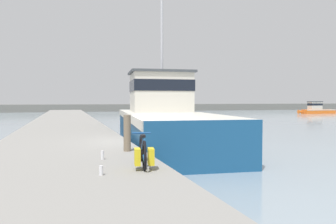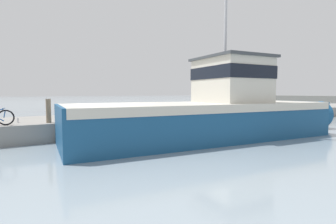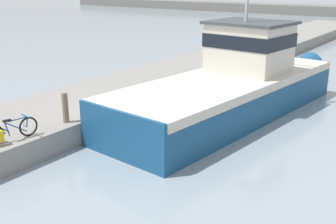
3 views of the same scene
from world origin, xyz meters
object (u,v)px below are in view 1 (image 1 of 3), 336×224
object	(u,v)px
boat_white_moored	(316,109)
mooring_post	(127,133)
bicycle_touring	(143,152)
water_bottle_on_curb	(102,155)
fishing_boat_main	(164,120)
boat_red_outer	(152,109)
water_bottle_by_bike	(101,170)

from	to	relation	value
boat_white_moored	mooring_post	xyz separation A→B (m)	(-38.71, -36.07, 0.55)
bicycle_touring	mooring_post	bearing A→B (deg)	97.69
water_bottle_on_curb	fishing_boat_main	bearing A→B (deg)	63.62
fishing_boat_main	boat_red_outer	bearing A→B (deg)	82.28
mooring_post	water_bottle_by_bike	size ratio (longest dim) A/B	5.57
water_bottle_by_bike	water_bottle_on_curb	bearing A→B (deg)	83.19
water_bottle_by_bike	fishing_boat_main	bearing A→B (deg)	66.77
fishing_boat_main	boat_red_outer	distance (m)	36.15
water_bottle_on_curb	mooring_post	bearing A→B (deg)	54.32
boat_white_moored	water_bottle_by_bike	world-z (taller)	boat_white_moored
boat_white_moored	water_bottle_on_curb	distance (m)	54.27
boat_red_outer	mooring_post	distance (m)	43.38
bicycle_touring	fishing_boat_main	bearing A→B (deg)	79.94
mooring_post	fishing_boat_main	bearing A→B (deg)	65.37
boat_red_outer	water_bottle_by_bike	xyz separation A→B (m)	(-12.47, -44.64, 0.04)
bicycle_touring	boat_white_moored	bearing A→B (deg)	53.87
mooring_post	water_bottle_on_curb	bearing A→B (deg)	-125.68
bicycle_touring	mooring_post	size ratio (longest dim) A/B	1.64
boat_red_outer	water_bottle_on_curb	distance (m)	44.68
bicycle_touring	water_bottle_on_curb	distance (m)	1.38
fishing_boat_main	bicycle_touring	world-z (taller)	fishing_boat_main
bicycle_touring	mooring_post	xyz separation A→B (m)	(0.06, 2.26, 0.20)
boat_white_moored	bicycle_touring	size ratio (longest dim) A/B	4.18
fishing_boat_main	water_bottle_on_curb	distance (m)	8.72
boat_red_outer	bicycle_touring	world-z (taller)	boat_red_outer
fishing_boat_main	water_bottle_by_bike	xyz separation A→B (m)	(-4.07, -9.48, -0.37)
fishing_boat_main	bicycle_touring	bearing A→B (deg)	-103.52
boat_red_outer	boat_white_moored	bearing A→B (deg)	134.53
water_bottle_by_bike	boat_white_moored	bearing A→B (deg)	44.39
fishing_boat_main	water_bottle_on_curb	world-z (taller)	fishing_boat_main
boat_white_moored	mooring_post	distance (m)	52.91
water_bottle_on_curb	bicycle_touring	bearing A→B (deg)	-56.66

